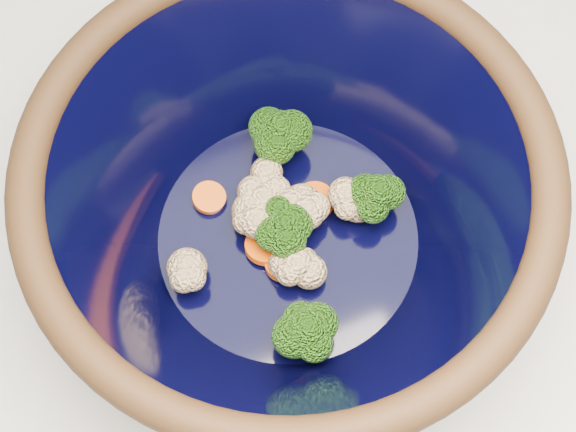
# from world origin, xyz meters

# --- Properties ---
(counter) EXTENTS (1.20, 1.20, 0.90)m
(counter) POSITION_xyz_m (0.00, 0.00, 0.45)
(counter) COLOR silver
(counter) RESTS_ON ground
(mixing_bowl) EXTENTS (0.37, 0.37, 0.16)m
(mixing_bowl) POSITION_xyz_m (-0.09, 0.09, 0.99)
(mixing_bowl) COLOR black
(mixing_bowl) RESTS_ON counter
(vegetable_pile) EXTENTS (0.19, 0.20, 0.05)m
(vegetable_pile) POSITION_xyz_m (-0.08, 0.09, 0.96)
(vegetable_pile) COLOR #608442
(vegetable_pile) RESTS_ON mixing_bowl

